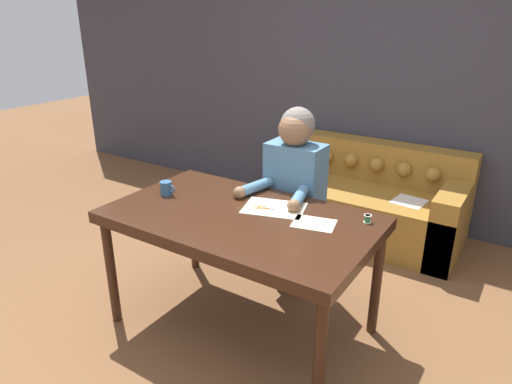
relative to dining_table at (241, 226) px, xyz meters
name	(u,v)px	position (x,y,z in m)	size (l,w,h in m)	color
ground_plane	(233,333)	(0.00, -0.09, -0.71)	(16.00, 16.00, 0.00)	brown
wall_back	(374,80)	(0.00, 2.12, 0.59)	(8.00, 0.06, 2.60)	#383842
dining_table	(241,226)	(0.00, 0.00, 0.00)	(1.56, 0.91, 0.78)	#381E11
couch	(368,202)	(0.19, 1.71, -0.41)	(1.61, 0.81, 0.79)	olive
person	(294,199)	(0.04, 0.58, -0.03)	(0.47, 0.57, 1.31)	#33281E
pattern_paper_main	(274,208)	(0.12, 0.18, 0.07)	(0.42, 0.35, 0.00)	beige
pattern_paper_offcut	(314,224)	(0.41, 0.12, 0.07)	(0.27, 0.22, 0.00)	beige
scissors	(266,209)	(0.08, 0.15, 0.07)	(0.25, 0.11, 0.01)	silver
mug	(166,188)	(-0.57, 0.00, 0.12)	(0.11, 0.08, 0.09)	#335B84
thread_spool	(368,219)	(0.65, 0.30, 0.09)	(0.04, 0.04, 0.05)	#338C4C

